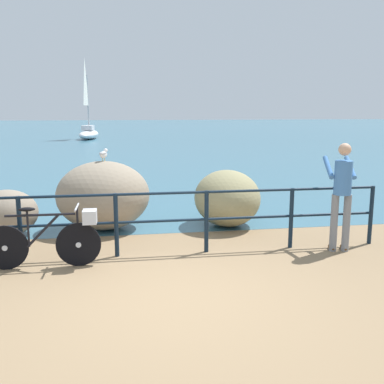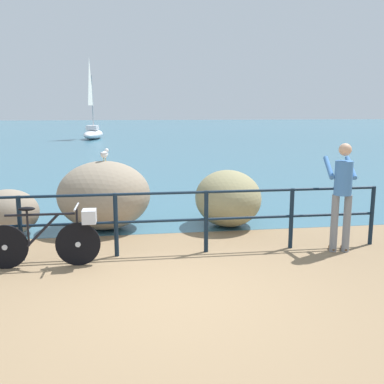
{
  "view_description": "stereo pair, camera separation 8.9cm",
  "coord_description": "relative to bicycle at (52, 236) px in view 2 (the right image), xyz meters",
  "views": [
    {
      "loc": [
        -0.61,
        -5.2,
        2.31
      ],
      "look_at": [
        0.55,
        2.06,
        0.93
      ],
      "focal_mm": 41.45,
      "sensor_mm": 36.0,
      "label": 1
    },
    {
      "loc": [
        -0.52,
        -5.21,
        2.31
      ],
      "look_at": [
        0.55,
        2.06,
        0.93
      ],
      "focal_mm": 41.45,
      "sensor_mm": 36.0,
      "label": 2
    }
  ],
  "objects": [
    {
      "name": "promenade_railing",
      "position": [
        1.65,
        0.35,
        0.17
      ],
      "size": [
        7.31,
        0.07,
        1.02
      ],
      "color": "black",
      "rests_on": "ground_plane"
    },
    {
      "name": "sailboat",
      "position": [
        -1.46,
        29.3,
        0.24
      ],
      "size": [
        1.77,
        4.51,
        6.16
      ],
      "rotation": [
        0.0,
        0.0,
        1.46
      ],
      "color": "white",
      "rests_on": "sea_surface"
    },
    {
      "name": "bicycle",
      "position": [
        0.0,
        0.0,
        0.0
      ],
      "size": [
        1.7,
        0.48,
        0.92
      ],
      "rotation": [
        0.0,
        0.0,
        -0.01
      ],
      "color": "black",
      "rests_on": "ground_plane"
    },
    {
      "name": "sea_surface",
      "position": [
        1.65,
        46.53,
        -0.46
      ],
      "size": [
        120.0,
        90.0,
        0.01
      ],
      "primitive_type": "cube",
      "color": "#38667A",
      "rests_on": "ground_plane"
    },
    {
      "name": "ground_plane",
      "position": [
        1.65,
        18.69,
        -0.51
      ],
      "size": [
        120.0,
        120.0,
        0.1
      ],
      "primitive_type": "cube",
      "color": "#846B4C"
    },
    {
      "name": "person_at_railing",
      "position": [
        4.55,
        0.07,
        0.53
      ],
      "size": [
        0.53,
        0.67,
        1.78
      ],
      "rotation": [
        0.0,
        0.0,
        1.37
      ],
      "color": "slate",
      "rests_on": "ground_plane"
    },
    {
      "name": "breakwater_boulder_right",
      "position": [
        3.1,
        1.95,
        0.1
      ],
      "size": [
        1.31,
        1.54,
        1.12
      ],
      "color": "#8F875F",
      "rests_on": "ground"
    },
    {
      "name": "seagull",
      "position": [
        0.7,
        2.09,
        1.0
      ],
      "size": [
        0.2,
        0.34,
        0.23
      ],
      "rotation": [
        0.0,
        0.0,
        1.22
      ],
      "color": "gold",
      "rests_on": "breakwater_boulder_main"
    },
    {
      "name": "breakwater_boulder_main",
      "position": [
        0.67,
        2.07,
        0.2
      ],
      "size": [
        1.79,
        1.59,
        1.33
      ],
      "color": "gray",
      "rests_on": "ground"
    },
    {
      "name": "breakwater_boulder_left",
      "position": [
        -1.08,
        1.87,
        -0.04
      ],
      "size": [
        1.12,
        1.0,
        0.86
      ],
      "color": "gray",
      "rests_on": "ground"
    }
  ]
}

